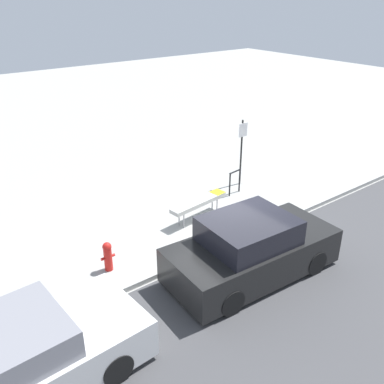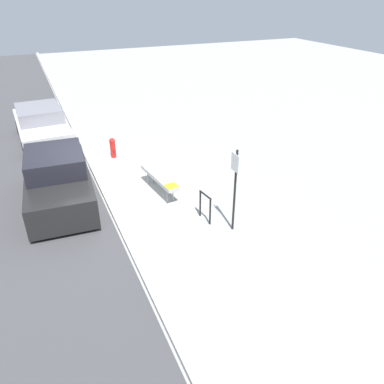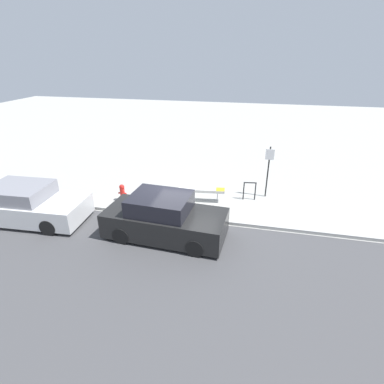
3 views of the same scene
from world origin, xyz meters
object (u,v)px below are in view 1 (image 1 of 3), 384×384
parked_car_far (11,366)px  parked_car_near (251,250)px  sign_post (242,146)px  fire_hydrant (108,255)px  bench (199,202)px  bike_rack (235,180)px

parked_car_far → parked_car_near: bearing=-2.5°
sign_post → parked_car_far: bearing=-155.6°
sign_post → fire_hydrant: (-6.05, -1.80, -0.98)m
bench → parked_car_far: 6.91m
fire_hydrant → parked_car_far: parked_car_far is taller
bench → parked_car_far: bearing=-161.1°
bike_rack → fire_hydrant: bike_rack is taller
bike_rack → sign_post: bearing=34.2°
sign_post → parked_car_far: 9.86m
fire_hydrant → parked_car_far: 3.69m
sign_post → bike_rack: bearing=-145.8°
bike_rack → sign_post: sign_post is taller
sign_post → parked_car_far: (-8.95, -4.07, -0.74)m
fire_hydrant → parked_car_far: size_ratio=0.17×
bench → bike_rack: bearing=10.7°
sign_post → fire_hydrant: 6.39m
bench → parked_car_near: bearing=-110.8°
parked_car_far → fire_hydrant: bearing=35.2°
bench → bike_rack: size_ratio=2.44×
bike_rack → sign_post: size_ratio=0.36×
bench → parked_car_far: (-6.24, -2.97, 0.12)m
parked_car_near → fire_hydrant: bearing=142.9°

